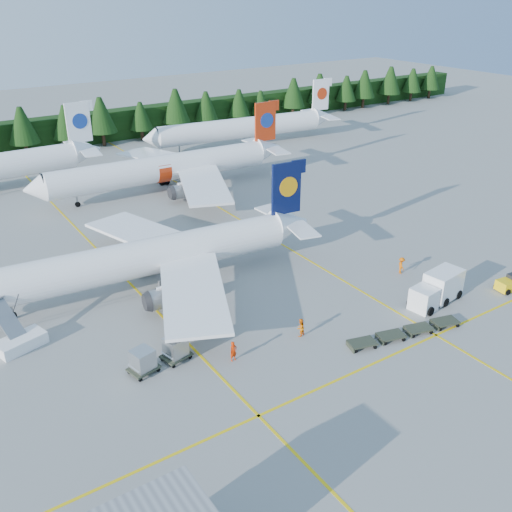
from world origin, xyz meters
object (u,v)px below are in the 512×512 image
airstairs (19,339)px  baggage_tug (510,283)px  airliner_navy (130,261)px  airliner_red (157,170)px  service_truck (436,289)px

airstairs → baggage_tug: airstairs is taller
airliner_navy → airstairs: airliner_navy is taller
airliner_red → service_truck: 48.35m
baggage_tug → airliner_red: bearing=116.1°
airliner_navy → baggage_tug: bearing=-27.8°
airliner_red → baggage_tug: size_ratio=14.02×
airstairs → service_truck: bearing=-38.3°
airliner_navy → service_truck: size_ratio=5.85×
service_truck → airliner_navy: bearing=134.2°
airliner_navy → baggage_tug: size_ratio=13.36×
service_truck → baggage_tug: size_ratio=2.28×
service_truck → airstairs: bearing=150.0°
service_truck → baggage_tug: bearing=-24.1°
airliner_navy → airliner_red: 32.04m
airstairs → baggage_tug: bearing=-37.3°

